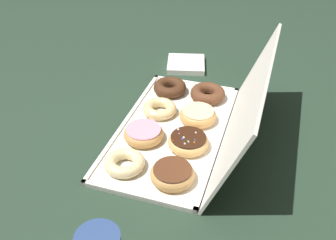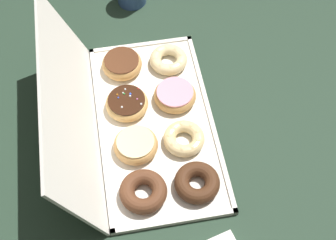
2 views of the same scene
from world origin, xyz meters
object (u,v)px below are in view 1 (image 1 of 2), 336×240
Objects in this scene: cruller_donut_1 at (160,108)px; pink_frosted_donut_2 at (144,133)px; glazed_ring_donut_5 at (198,115)px; napkin_stack at (186,64)px; donut_box at (172,131)px; cruller_donut_3 at (125,163)px; chocolate_frosted_donut_7 at (172,174)px; chocolate_cake_ring_donut_4 at (208,94)px; chocolate_cake_ring_donut_0 at (170,87)px; sprinkle_donut_6 at (188,142)px.

pink_frosted_donut_2 reaches higher than cruller_donut_1.
napkin_stack is (-0.34, -0.13, -0.02)m from glazed_ring_donut_5.
cruller_donut_3 is at bearing -19.27° from donut_box.
cruller_donut_1 is 0.94× the size of chocolate_frosted_donut_7.
chocolate_cake_ring_donut_4 and chocolate_frosted_donut_7 have the same top height.
glazed_ring_donut_5 is at bearing 89.30° from cruller_donut_1.
chocolate_cake_ring_donut_0 reaches higher than napkin_stack.
sprinkle_donut_6 is 0.14m from chocolate_frosted_donut_7.
cruller_donut_3 is at bearing -92.11° from chocolate_frosted_donut_7.
napkin_stack is (-0.21, -0.00, -0.02)m from chocolate_cake_ring_donut_0.
cruller_donut_3 is 0.93× the size of sprinkle_donut_6.
glazed_ring_donut_5 is 0.81× the size of napkin_stack.
sprinkle_donut_6 is at bearing 47.27° from donut_box.
chocolate_cake_ring_donut_0 is 0.27m from pink_frosted_donut_2.
glazed_ring_donut_5 is 0.99× the size of sprinkle_donut_6.
sprinkle_donut_6 is at bearing 178.48° from chocolate_frosted_donut_7.
chocolate_frosted_donut_7 reaches higher than cruller_donut_1.
sprinkle_donut_6 reaches higher than cruller_donut_1.
sprinkle_donut_6 is (-0.00, 0.13, 0.00)m from pink_frosted_donut_2.
pink_frosted_donut_2 is 0.13m from cruller_donut_3.
donut_box is 4.92× the size of chocolate_cake_ring_donut_4.
glazed_ring_donut_5 is at bearing -177.44° from sprinkle_donut_6.
cruller_donut_1 is 0.19m from sprinkle_donut_6.
pink_frosted_donut_2 is 0.13m from sprinkle_donut_6.
napkin_stack is at bearing -179.45° from chocolate_cake_ring_donut_0.
cruller_donut_1 is 0.93× the size of sprinkle_donut_6.
pink_frosted_donut_2 is 1.00× the size of sprinkle_donut_6.
cruller_donut_1 reaches higher than donut_box.
napkin_stack is (-0.61, -0.14, -0.02)m from chocolate_frosted_donut_7.
napkin_stack is at bearing -179.76° from cruller_donut_3.
chocolate_cake_ring_donut_4 is at bearing 162.57° from donut_box.
chocolate_cake_ring_donut_0 is at bearing -160.84° from donut_box.
chocolate_frosted_donut_7 is at bearing -1.52° from sprinkle_donut_6.
chocolate_cake_ring_donut_0 is 0.80× the size of napkin_stack.
chocolate_frosted_donut_7 is (0.13, 0.13, 0.00)m from pink_frosted_donut_2.
pink_frosted_donut_2 is 0.19m from glazed_ring_donut_5.
cruller_donut_1 is at bearing -90.70° from glazed_ring_donut_5.
glazed_ring_donut_5 is (-0.27, 0.13, 0.00)m from cruller_donut_3.
glazed_ring_donut_5 is 0.37m from napkin_stack.
donut_box is 5.29× the size of cruller_donut_3.
napkin_stack is at bearing -170.17° from donut_box.
donut_box is at bearing -17.43° from chocolate_cake_ring_donut_4.
cruller_donut_1 is at bearing 179.32° from pink_frosted_donut_2.
chocolate_frosted_donut_7 is at bearing 17.90° from donut_box.
sprinkle_donut_6 is (-0.13, 0.14, 0.00)m from cruller_donut_3.
chocolate_cake_ring_donut_4 is 1.00× the size of sprinkle_donut_6.
cruller_donut_3 is at bearing -45.92° from sprinkle_donut_6.
sprinkle_donut_6 is at bearing 134.08° from cruller_donut_3.
chocolate_frosted_donut_7 is (0.20, 0.07, 0.02)m from donut_box.
chocolate_cake_ring_donut_4 is 1.02× the size of glazed_ring_donut_5.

